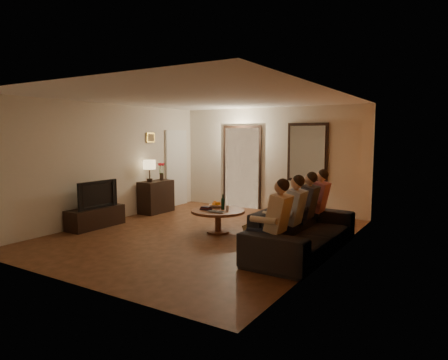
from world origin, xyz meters
The scene contains 33 objects.
floor centered at (0.00, 0.00, 0.00)m, with size 5.00×6.00×0.01m, color #462612.
ceiling centered at (0.00, 0.00, 2.60)m, with size 5.00×6.00×0.01m, color white.
back_wall centered at (0.00, 3.00, 1.30)m, with size 5.00×0.02×2.60m, color beige.
front_wall centered at (0.00, -3.00, 1.30)m, with size 5.00×0.02×2.60m, color beige.
left_wall centered at (-2.50, 0.00, 1.30)m, with size 0.02×6.00×2.60m, color beige.
right_wall centered at (2.50, 0.00, 1.30)m, with size 0.02×6.00×2.60m, color beige.
orange_accent centered at (2.49, 0.00, 1.30)m, with size 0.01×6.00×2.60m, color #BE5A20.
kitchen_doorway centered at (-0.80, 2.98, 1.05)m, with size 1.00×0.06×2.10m, color #FFE0A5.
door_trim centered at (-0.80, 2.97, 1.05)m, with size 1.12×0.04×2.22m, color black.
fridge_glimpse centered at (-0.55, 2.98, 0.90)m, with size 0.45×0.03×1.70m, color silver.
mirror_frame centered at (1.00, 2.96, 1.50)m, with size 1.00×0.05×1.40m, color black.
mirror_glass centered at (1.00, 2.93, 1.50)m, with size 0.86×0.02×1.26m, color white.
white_door centered at (-2.46, 2.30, 1.02)m, with size 0.06×0.85×2.04m, color white.
framed_art centered at (-2.47, 1.30, 1.85)m, with size 0.03×0.28×0.24m, color #B28C33.
art_canvas centered at (-2.46, 1.30, 1.85)m, with size 0.01×0.22×0.18m, color brown.
dresser centered at (-2.25, 1.22, 0.39)m, with size 0.45×0.88×0.78m, color black.
table_lamp centered at (-2.25, 1.00, 1.05)m, with size 0.30×0.30×0.54m, color beige, non-canonical shape.
flower_vase centered at (-2.25, 1.44, 1.00)m, with size 0.14×0.14×0.44m, color red, non-canonical shape.
tv_stand centered at (-2.25, -0.67, 0.21)m, with size 0.45×1.24×0.41m, color black.
tv centered at (-2.25, -0.67, 0.70)m, with size 0.13×0.98×0.56m, color black.
sofa centered at (2.07, -0.11, 0.38)m, with size 1.01×2.58×0.75m, color black.
person_a centered at (1.97, -1.01, 0.60)m, with size 0.60×0.40×1.20m, color tan, non-canonical shape.
person_b centered at (1.97, -0.41, 0.60)m, with size 0.60×0.40×1.20m, color tan, non-canonical shape.
person_c centered at (1.97, 0.19, 0.60)m, with size 0.60×0.40×1.20m, color tan, non-canonical shape.
person_d centered at (1.97, 0.79, 0.60)m, with size 0.60×0.40×1.20m, color tan, non-canonical shape.
dog centered at (1.17, -0.02, 0.28)m, with size 0.56×0.24×0.56m, color #A8804D, non-canonical shape.
coffee_table centered at (0.16, 0.30, 0.23)m, with size 1.05×1.05×0.45m, color brown.
bowl centered at (-0.02, 0.52, 0.48)m, with size 0.26×0.26×0.06m, color white.
oranges centered at (-0.02, 0.52, 0.55)m, with size 0.20×0.20×0.08m, color orange, non-canonical shape.
wine_bottle centered at (0.21, 0.40, 0.60)m, with size 0.07×0.07×0.31m, color black, non-canonical shape.
wine_glass centered at (0.34, 0.35, 0.50)m, with size 0.06×0.06×0.10m, color silver.
book_stack centered at (-0.06, 0.20, 0.48)m, with size 0.20×0.15×0.07m, color black, non-canonical shape.
laptop centered at (0.26, 0.02, 0.46)m, with size 0.33×0.21×0.03m, color black.
Camera 1 is at (4.32, -6.19, 1.91)m, focal length 32.00 mm.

